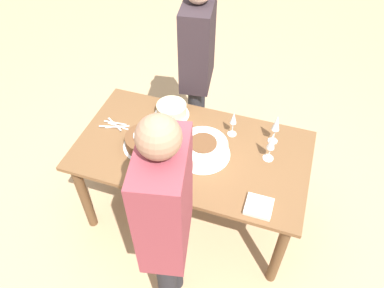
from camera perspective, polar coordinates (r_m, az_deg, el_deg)
name	(u,v)px	position (r m, az deg, el deg)	size (l,w,h in m)	color
ground_plane	(192,210)	(3.12, 0.00, -10.06)	(12.00, 12.00, 0.00)	tan
dining_table	(192,160)	(2.61, 0.00, -2.41)	(1.57, 0.87, 0.74)	brown
cake_center_white	(203,149)	(2.46, 1.68, -0.70)	(0.37, 0.37, 0.11)	white
cake_front_chocolate	(145,141)	(2.53, -7.20, 0.46)	(0.30, 0.30, 0.11)	white
cake_back_decorated	(172,110)	(2.75, -3.13, 5.20)	(0.26, 0.26, 0.09)	white
wine_glass_near	(272,142)	(2.41, 12.03, 0.25)	(0.07, 0.07, 0.23)	silver
wine_glass_far	(233,120)	(2.55, 6.34, 3.70)	(0.06, 0.06, 0.20)	silver
wine_glass_extra	(276,124)	(2.53, 12.74, 2.99)	(0.07, 0.07, 0.24)	silver
fork_pile	(115,125)	(2.74, -11.62, 2.82)	(0.21, 0.11, 0.01)	silver
napkin_stack	(259,206)	(2.26, 10.14, -9.36)	(0.16, 0.15, 0.03)	silver
person_cutting	(166,218)	(1.88, -3.99, -11.21)	(0.30, 0.44, 1.68)	#232328
person_watching	(197,60)	(2.94, 0.82, 12.63)	(0.28, 0.43, 1.59)	#232328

